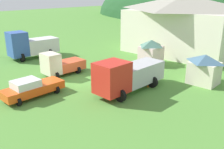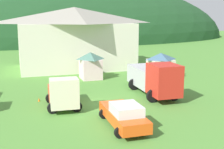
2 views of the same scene
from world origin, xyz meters
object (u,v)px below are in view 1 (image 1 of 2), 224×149
box_truck_blue (30,45)px  traffic_cone_mid_row (70,67)px  light_truck_cream (60,64)px  crane_truck_red (127,75)px  depot_building (182,24)px  play_shed_cream (204,69)px  service_pickup_orange (32,88)px  play_shed_pink (151,52)px  traffic_cone_near_pickup (148,87)px

box_truck_blue → traffic_cone_mid_row: 7.59m
light_truck_cream → crane_truck_red: bearing=101.5°
depot_building → play_shed_cream: 13.24m
depot_building → traffic_cone_mid_row: 17.38m
service_pickup_orange → play_shed_pink: bearing=175.1°
box_truck_blue → traffic_cone_near_pickup: size_ratio=11.04×
depot_building → service_pickup_orange: depot_building is taller
play_shed_pink → light_truck_cream: 11.35m
crane_truck_red → depot_building: bearing=-165.5°
service_pickup_orange → traffic_cone_mid_row: service_pickup_orange is taller
depot_building → traffic_cone_mid_row: size_ratio=25.50×
service_pickup_orange → traffic_cone_near_pickup: bearing=146.7°
service_pickup_orange → traffic_cone_near_pickup: (5.99, 8.76, -0.83)m
play_shed_pink → traffic_cone_near_pickup: bearing=-57.1°
service_pickup_orange → crane_truck_red: bearing=141.7°
box_truck_blue → traffic_cone_mid_row: (7.31, 0.93, -1.82)m
service_pickup_orange → traffic_cone_mid_row: size_ratio=8.41×
crane_truck_red → traffic_cone_near_pickup: 2.92m
traffic_cone_mid_row → box_truck_blue: bearing=-172.7°
light_truck_cream → service_pickup_orange: (3.13, -5.20, -0.38)m
crane_truck_red → service_pickup_orange: crane_truck_red is taller
box_truck_blue → traffic_cone_near_pickup: 18.30m
crane_truck_red → traffic_cone_mid_row: bearing=-95.9°
play_shed_cream → crane_truck_red: size_ratio=0.39×
play_shed_cream → box_truck_blue: size_ratio=0.44×
play_shed_cream → light_truck_cream: size_ratio=0.63×
light_truck_cream → box_truck_blue: bearing=-97.1°
light_truck_cream → crane_truck_red: crane_truck_red is taller
light_truck_cream → traffic_cone_mid_row: bearing=-143.6°
play_shed_pink → box_truck_blue: box_truck_blue is taller
service_pickup_orange → play_shed_cream: bearing=145.7°
crane_truck_red → traffic_cone_near_pickup: bearing=164.8°
box_truck_blue → crane_truck_red: 17.41m
play_shed_pink → light_truck_cream: play_shed_pink is taller
play_shed_pink → traffic_cone_mid_row: play_shed_pink is taller
depot_building → light_truck_cream: size_ratio=3.42×
light_truck_cream → traffic_cone_near_pickup: 9.86m
traffic_cone_near_pickup → light_truck_cream: bearing=-158.7°
light_truck_cream → service_pickup_orange: light_truck_cream is taller
play_shed_pink → light_truck_cream: bearing=-114.7°
crane_truck_red → service_pickup_orange: size_ratio=1.42×
crane_truck_red → service_pickup_orange: (-5.29, -6.44, -0.81)m
depot_building → play_shed_pink: (0.23, -7.93, -2.70)m
depot_building → play_shed_cream: size_ratio=5.44×
depot_building → crane_truck_red: depot_building is taller
box_truck_blue → service_pickup_orange: box_truck_blue is taller
play_shed_pink → box_truck_blue: bearing=-147.7°
play_shed_cream → light_truck_cream: 14.91m
light_truck_cream → traffic_cone_near_pickup: bearing=114.5°
play_shed_cream → service_pickup_orange: size_ratio=0.56×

